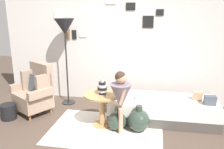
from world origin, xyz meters
TOP-DOWN VIEW (x-y plane):
  - ground_plane at (0.00, 0.00)m, footprint 12.00×12.00m
  - gallery_wall at (-0.00, 1.95)m, footprint 4.80×0.12m
  - rug at (0.13, 0.52)m, footprint 1.86×1.29m
  - armchair at (-1.35, 0.97)m, footprint 0.90×0.84m
  - daybed at (1.05, 1.08)m, footprint 1.91×0.82m
  - pillow_head at (1.82, 0.97)m, footprint 0.19×0.13m
  - pillow_mid at (1.65, 1.16)m, footprint 0.17×0.13m
  - side_table at (0.03, 0.67)m, footprint 0.61×0.61m
  - vase_striped at (0.04, 0.67)m, footprint 0.17×0.17m
  - floor_lamp at (-0.91, 1.53)m, footprint 0.40×0.40m
  - person_child at (0.38, 0.47)m, footprint 0.34×0.34m
  - book_on_daybed at (0.65, 1.04)m, footprint 0.25×0.21m
  - demijohn_near at (0.31, 0.56)m, footprint 0.31×0.31m
  - demijohn_far at (0.66, 0.59)m, footprint 0.37×0.37m
  - magazine_basket at (-1.72, 0.61)m, footprint 0.28×0.28m

SIDE VIEW (x-z plane):
  - ground_plane at x=0.00m, z-range 0.00..0.00m
  - rug at x=0.13m, z-range 0.00..0.01m
  - magazine_basket at x=-1.72m, z-range 0.00..0.28m
  - demijohn_near at x=0.31m, z-range -0.04..0.36m
  - demijohn_far at x=0.66m, z-range -0.04..0.41m
  - daybed at x=1.05m, z-range 0.00..0.40m
  - book_on_daybed at x=0.65m, z-range 0.40..0.43m
  - side_table at x=0.03m, z-range 0.13..0.71m
  - armchair at x=-1.35m, z-range -0.05..0.92m
  - pillow_mid at x=1.65m, z-range 0.40..0.55m
  - pillow_head at x=1.82m, z-range 0.40..0.56m
  - person_child at x=0.38m, z-range 0.14..1.18m
  - vase_striped at x=0.04m, z-range 0.56..0.83m
  - gallery_wall at x=0.00m, z-range 0.00..2.60m
  - floor_lamp at x=-0.91m, z-range 0.66..2.44m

